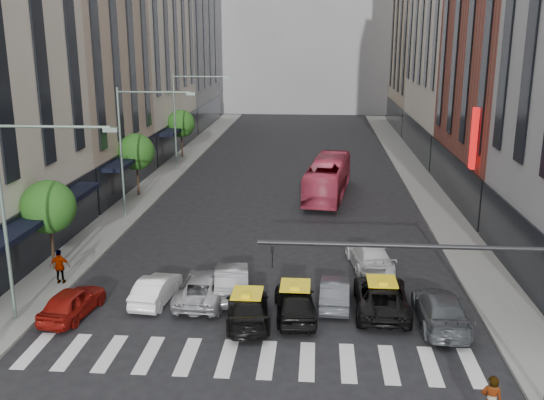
% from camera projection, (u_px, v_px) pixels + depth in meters
% --- Properties ---
extents(ground, '(160.00, 160.00, 0.00)m').
position_uv_depth(ground, '(248.00, 379.00, 22.69)').
color(ground, black).
rests_on(ground, ground).
extents(sidewalk_left, '(3.00, 96.00, 0.15)m').
position_uv_depth(sidewalk_left, '(156.00, 184.00, 52.39)').
color(sidewalk_left, slate).
rests_on(sidewalk_left, ground).
extents(sidewalk_right, '(3.00, 96.00, 0.15)m').
position_uv_depth(sidewalk_right, '(425.00, 189.00, 50.70)').
color(sidewalk_right, slate).
rests_on(sidewalk_right, ground).
extents(building_left_b, '(8.00, 16.00, 24.00)m').
position_uv_depth(building_left_b, '(73.00, 42.00, 47.75)').
color(building_left_b, tan).
rests_on(building_left_b, ground).
extents(building_left_d, '(8.00, 18.00, 30.00)m').
position_uv_depth(building_left_d, '(177.00, 17.00, 82.58)').
color(building_left_d, gray).
rests_on(building_left_d, ground).
extents(building_right_b, '(8.00, 18.00, 26.00)m').
position_uv_depth(building_right_b, '(520.00, 28.00, 44.03)').
color(building_right_b, brown).
rests_on(building_right_b, ground).
extents(building_right_d, '(8.00, 18.00, 28.00)m').
position_uv_depth(building_right_d, '(430.00, 24.00, 80.34)').
color(building_right_d, tan).
rests_on(building_right_d, ground).
extents(building_far, '(30.00, 10.00, 36.00)m').
position_uv_depth(building_far, '(306.00, 1.00, 99.80)').
color(building_far, gray).
rests_on(building_far, ground).
extents(tree_near, '(2.88, 2.88, 4.95)m').
position_uv_depth(tree_near, '(49.00, 207.00, 32.23)').
color(tree_near, black).
rests_on(tree_near, sidewalk_left).
extents(tree_mid, '(2.88, 2.88, 4.95)m').
position_uv_depth(tree_mid, '(136.00, 152.00, 47.63)').
color(tree_mid, black).
rests_on(tree_mid, sidewalk_left).
extents(tree_far, '(2.88, 2.88, 4.95)m').
position_uv_depth(tree_far, '(181.00, 124.00, 63.03)').
color(tree_far, black).
rests_on(tree_far, sidewalk_left).
extents(streetlamp_near, '(5.38, 0.25, 9.00)m').
position_uv_depth(streetlamp_near, '(23.00, 195.00, 25.74)').
color(streetlamp_near, gray).
rests_on(streetlamp_near, sidewalk_left).
extents(streetlamp_mid, '(5.38, 0.25, 9.00)m').
position_uv_depth(streetlamp_mid, '(134.00, 136.00, 41.14)').
color(streetlamp_mid, gray).
rests_on(streetlamp_mid, sidewalk_left).
extents(streetlamp_far, '(5.38, 0.25, 9.00)m').
position_uv_depth(streetlamp_far, '(184.00, 109.00, 56.54)').
color(streetlamp_far, gray).
rests_on(streetlamp_far, sidewalk_left).
extents(traffic_signal, '(10.10, 0.20, 6.00)m').
position_uv_depth(traffic_signal, '(474.00, 286.00, 20.00)').
color(traffic_signal, black).
rests_on(traffic_signal, ground).
extents(liberty_sign, '(0.30, 0.70, 4.00)m').
position_uv_depth(liberty_sign, '(474.00, 138.00, 39.45)').
color(liberty_sign, red).
rests_on(liberty_sign, ground).
extents(car_red, '(2.15, 4.24, 1.38)m').
position_uv_depth(car_red, '(72.00, 302.00, 27.67)').
color(car_red, maroon).
rests_on(car_red, ground).
extents(car_white_front, '(1.76, 4.05, 1.30)m').
position_uv_depth(car_white_front, '(156.00, 289.00, 29.21)').
color(car_white_front, white).
rests_on(car_white_front, ground).
extents(car_silver, '(2.43, 5.00, 1.37)m').
position_uv_depth(car_silver, '(204.00, 287.00, 29.33)').
color(car_silver, '#AAABB0').
rests_on(car_silver, ground).
extents(taxi_left, '(2.56, 4.95, 1.37)m').
position_uv_depth(taxi_left, '(247.00, 308.00, 27.11)').
color(taxi_left, black).
rests_on(taxi_left, ground).
extents(taxi_center, '(2.27, 4.64, 1.53)m').
position_uv_depth(taxi_center, '(295.00, 301.00, 27.57)').
color(taxi_center, black).
rests_on(taxi_center, ground).
extents(car_grey_mid, '(1.52, 3.97, 1.29)m').
position_uv_depth(car_grey_mid, '(335.00, 292.00, 28.84)').
color(car_grey_mid, '#45484D').
rests_on(car_grey_mid, ground).
extents(taxi_right, '(2.55, 5.31, 1.46)m').
position_uv_depth(taxi_right, '(381.00, 296.00, 28.20)').
color(taxi_right, black).
rests_on(taxi_right, ground).
extents(car_grey_curb, '(2.12, 5.11, 1.48)m').
position_uv_depth(car_grey_curb, '(441.00, 309.00, 26.81)').
color(car_grey_curb, '#464A4F').
rests_on(car_grey_curb, ground).
extents(car_row2_left, '(2.21, 4.80, 1.52)m').
position_uv_depth(car_row2_left, '(232.00, 281.00, 29.93)').
color(car_row2_left, '#939498').
rests_on(car_row2_left, ground).
extents(car_row2_right, '(2.68, 5.20, 1.44)m').
position_uv_depth(car_row2_right, '(370.00, 256.00, 33.40)').
color(car_row2_right, silver).
rests_on(car_row2_right, ground).
extents(bus, '(4.01, 11.25, 3.06)m').
position_uv_depth(bus, '(328.00, 178.00, 48.14)').
color(bus, '#C03852').
rests_on(bus, ground).
extents(rider, '(0.76, 0.59, 1.84)m').
position_uv_depth(rider, '(493.00, 384.00, 19.14)').
color(rider, gray).
rests_on(rider, motorcycle).
extents(pedestrian_far, '(1.08, 0.52, 1.80)m').
position_uv_depth(pedestrian_far, '(60.00, 267.00, 30.96)').
color(pedestrian_far, gray).
rests_on(pedestrian_far, sidewalk_left).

